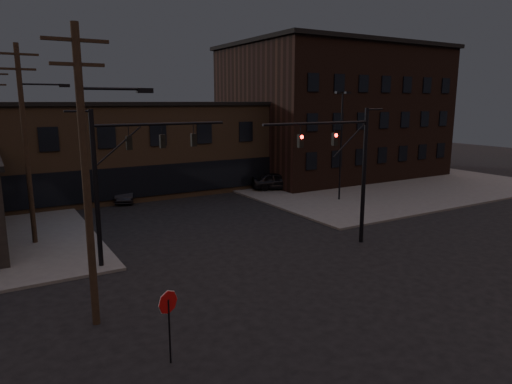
% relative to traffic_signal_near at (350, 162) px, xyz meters
% --- Properties ---
extents(ground, '(140.00, 140.00, 0.00)m').
position_rel_traffic_signal_near_xyz_m(ground, '(-5.36, -4.50, -4.93)').
color(ground, black).
rests_on(ground, ground).
extents(sidewalk_ne, '(30.00, 30.00, 0.15)m').
position_rel_traffic_signal_near_xyz_m(sidewalk_ne, '(16.64, 17.50, -4.86)').
color(sidewalk_ne, '#474744').
rests_on(sidewalk_ne, ground).
extents(building_row, '(40.00, 12.00, 8.00)m').
position_rel_traffic_signal_near_xyz_m(building_row, '(-5.36, 23.50, -0.93)').
color(building_row, '#4D3B28').
rests_on(building_row, ground).
extents(building_right, '(22.00, 16.00, 14.00)m').
position_rel_traffic_signal_near_xyz_m(building_right, '(16.64, 21.50, 2.07)').
color(building_right, black).
rests_on(building_right, ground).
extents(traffic_signal_near, '(7.12, 0.24, 8.00)m').
position_rel_traffic_signal_near_xyz_m(traffic_signal_near, '(0.00, 0.00, 0.00)').
color(traffic_signal_near, black).
rests_on(traffic_signal_near, ground).
extents(traffic_signal_far, '(7.12, 0.24, 8.00)m').
position_rel_traffic_signal_near_xyz_m(traffic_signal_far, '(-12.07, 3.50, 0.08)').
color(traffic_signal_far, black).
rests_on(traffic_signal_far, ground).
extents(stop_sign, '(0.72, 0.33, 2.48)m').
position_rel_traffic_signal_near_xyz_m(stop_sign, '(-13.36, -6.49, -3.09)').
color(stop_sign, black).
rests_on(stop_sign, ground).
extents(utility_pole_near, '(3.70, 0.28, 11.00)m').
position_rel_traffic_signal_near_xyz_m(utility_pole_near, '(-14.79, -2.50, 0.94)').
color(utility_pole_near, black).
rests_on(utility_pole_near, ground).
extents(utility_pole_mid, '(3.70, 0.28, 11.50)m').
position_rel_traffic_signal_near_xyz_m(utility_pole_mid, '(-15.79, 9.50, 1.19)').
color(utility_pole_mid, black).
rests_on(utility_pole_mid, ground).
extents(lot_light_a, '(1.50, 0.28, 9.14)m').
position_rel_traffic_signal_near_xyz_m(lot_light_a, '(7.64, 9.50, 0.58)').
color(lot_light_a, black).
rests_on(lot_light_a, ground).
extents(lot_light_b, '(1.50, 0.28, 9.14)m').
position_rel_traffic_signal_near_xyz_m(lot_light_b, '(13.64, 14.50, 0.58)').
color(lot_light_b, black).
rests_on(lot_light_b, ground).
extents(parked_car_lot_a, '(5.12, 3.54, 1.62)m').
position_rel_traffic_signal_near_xyz_m(parked_car_lot_a, '(5.56, 16.01, -3.97)').
color(parked_car_lot_a, black).
rests_on(parked_car_lot_a, sidewalk_ne).
extents(parked_car_lot_b, '(5.59, 3.43, 1.51)m').
position_rel_traffic_signal_near_xyz_m(parked_car_lot_b, '(8.81, 17.18, -4.02)').
color(parked_car_lot_b, silver).
rests_on(parked_car_lot_b, sidewalk_ne).
extents(car_crossing, '(2.68, 4.38, 1.36)m').
position_rel_traffic_signal_near_xyz_m(car_crossing, '(-8.05, 18.66, -4.25)').
color(car_crossing, black).
rests_on(car_crossing, ground).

